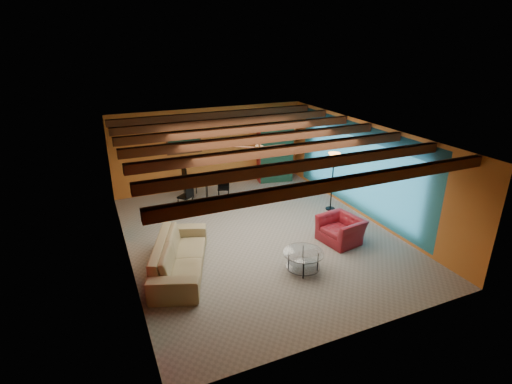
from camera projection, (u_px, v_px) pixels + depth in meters
name	position (u px, v px, depth m)	size (l,w,h in m)	color
room	(257.00, 147.00, 9.51)	(6.52, 8.01, 2.71)	gray
sofa	(180.00, 256.00, 8.62)	(2.58, 1.01, 0.75)	#8E815B
armchair	(341.00, 230.00, 9.88)	(1.01, 0.88, 0.66)	maroon
coffee_table	(303.00, 261.00, 8.68)	(0.90, 0.90, 0.46)	white
dining_table	(199.00, 187.00, 12.30)	(1.79, 1.79, 0.93)	silver
armoire	(273.00, 153.00, 13.89)	(1.13, 0.55, 1.98)	maroon
floor_lamp	(332.00, 182.00, 11.52)	(0.35, 0.35, 1.76)	black
ceiling_fan	(259.00, 148.00, 9.41)	(1.50, 1.50, 0.44)	#472614
painting	(184.00, 142.00, 12.71)	(1.05, 0.03, 0.65)	black
potted_plant	(274.00, 119.00, 13.43)	(0.43, 0.37, 0.47)	#26661E
vase	(198.00, 170.00, 12.09)	(0.19, 0.19, 0.20)	orange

